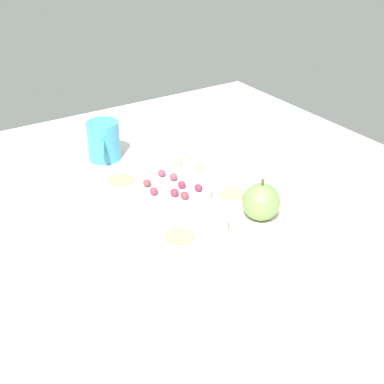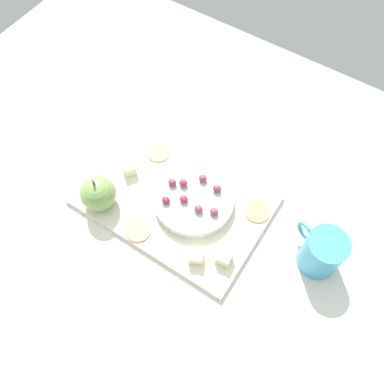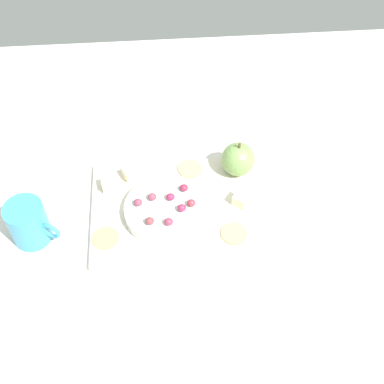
{
  "view_description": "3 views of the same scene",
  "coord_description": "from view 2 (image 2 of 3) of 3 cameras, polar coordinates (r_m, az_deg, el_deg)",
  "views": [
    {
      "loc": [
        72.5,
        -50.32,
        59.25
      ],
      "look_at": [
        -1.95,
        -2.5,
        9.12
      ],
      "focal_mm": 50.31,
      "sensor_mm": 36.0,
      "label": 1
    },
    {
      "loc": [
        -27.55,
        27.66,
        77.69
      ],
      "look_at": [
        -6.57,
        -4.62,
        7.82
      ],
      "focal_mm": 37.92,
      "sensor_mm": 36.0,
      "label": 2
    },
    {
      "loc": [
        -6.91,
        -65.13,
        90.63
      ],
      "look_at": [
        -2.08,
        -2.22,
        9.88
      ],
      "focal_mm": 49.54,
      "sensor_mm": 36.0,
      "label": 3
    }
  ],
  "objects": [
    {
      "name": "table",
      "position": [
        0.85,
        -5.42,
        -2.0
      ],
      "size": [
        125.24,
        108.49,
        4.39
      ],
      "primitive_type": "cube",
      "color": "silver",
      "rests_on": "ground"
    },
    {
      "name": "platter",
      "position": [
        0.82,
        -2.42,
        -0.98
      ],
      "size": [
        36.78,
        25.02,
        1.28
      ],
      "primitive_type": "cube",
      "color": "silver",
      "rests_on": "table"
    },
    {
      "name": "serving_dish",
      "position": [
        0.8,
        0.27,
        -1.06
      ],
      "size": [
        16.0,
        16.0,
        2.18
      ],
      "primitive_type": "cylinder",
      "color": "silver",
      "rests_on": "platter"
    },
    {
      "name": "apple_whole",
      "position": [
        0.8,
        -13.07,
        -0.18
      ],
      "size": [
        7.02,
        7.02,
        7.02
      ],
      "primitive_type": "sphere",
      "color": "#769E52",
      "rests_on": "platter"
    },
    {
      "name": "apple_stem",
      "position": [
        0.77,
        -13.68,
        1.29
      ],
      "size": [
        0.5,
        0.5,
        1.2
      ],
      "primitive_type": "cylinder",
      "color": "brown",
      "rests_on": "apple_whole"
    },
    {
      "name": "cheese_cube_0",
      "position": [
        0.75,
        0.56,
        -9.0
      ],
      "size": [
        3.49,
        3.49,
        2.61
      ],
      "primitive_type": "cube",
      "rotation": [
        0.0,
        0.0,
        0.45
      ],
      "color": "beige",
      "rests_on": "platter"
    },
    {
      "name": "cheese_cube_1",
      "position": [
        0.75,
        4.53,
        -9.14
      ],
      "size": [
        2.97,
        2.97,
        2.61
      ],
      "primitive_type": "cube",
      "rotation": [
        0.0,
        0.0,
        0.15
      ],
      "color": "beige",
      "rests_on": "platter"
    },
    {
      "name": "cheese_cube_2",
      "position": [
        0.85,
        -8.83,
        3.31
      ],
      "size": [
        3.66,
        3.66,
        2.61
      ],
      "primitive_type": "cube",
      "rotation": [
        0.0,
        0.0,
        0.92
      ],
      "color": "beige",
      "rests_on": "platter"
    },
    {
      "name": "cracker_0",
      "position": [
        0.81,
        9.17,
        -2.66
      ],
      "size": [
        5.12,
        5.12,
        0.4
      ],
      "primitive_type": "cylinder",
      "color": "tan",
      "rests_on": "platter"
    },
    {
      "name": "cracker_1",
      "position": [
        0.79,
        -7.61,
        -5.28
      ],
      "size": [
        5.12,
        5.12,
        0.4
      ],
      "primitive_type": "cylinder",
      "color": "tan",
      "rests_on": "platter"
    },
    {
      "name": "cracker_2",
      "position": [
        0.87,
        -4.76,
        5.63
      ],
      "size": [
        5.12,
        5.12,
        0.4
      ],
      "primitive_type": "cylinder",
      "color": "tan",
      "rests_on": "platter"
    },
    {
      "name": "grape_0",
      "position": [
        0.8,
        -2.81,
        1.33
      ],
      "size": [
        1.71,
        1.54,
        1.51
      ],
      "primitive_type": "ellipsoid",
      "color": "#9A3541",
      "rests_on": "serving_dish"
    },
    {
      "name": "grape_1",
      "position": [
        0.8,
        1.54,
        1.92
      ],
      "size": [
        1.71,
        1.54,
        1.52
      ],
      "primitive_type": "ellipsoid",
      "color": "#993550",
      "rests_on": "serving_dish"
    },
    {
      "name": "grape_2",
      "position": [
        0.78,
        -3.64,
        -1.09
      ],
      "size": [
        1.71,
        1.54,
        1.4
      ],
      "primitive_type": "ellipsoid",
      "color": "maroon",
      "rests_on": "serving_dish"
    },
    {
      "name": "grape_3",
      "position": [
        0.78,
        -1.17,
        -1.01
      ],
      "size": [
        1.71,
        1.54,
        1.44
      ],
      "primitive_type": "ellipsoid",
      "color": "#98294F",
      "rests_on": "serving_dish"
    },
    {
      "name": "grape_4",
      "position": [
        0.79,
        3.55,
        0.46
      ],
      "size": [
        1.71,
        1.54,
        1.51
      ],
      "primitive_type": "ellipsoid",
      "color": "brown",
      "rests_on": "serving_dish"
    },
    {
      "name": "grape_5",
      "position": [
        0.77,
        3.13,
        -2.79
      ],
      "size": [
        1.71,
        1.54,
        1.47
      ],
      "primitive_type": "ellipsoid",
      "color": "#8B3C52",
      "rests_on": "serving_dish"
    },
    {
      "name": "grape_6",
      "position": [
        0.8,
        -1.23,
        1.26
      ],
      "size": [
        1.71,
        1.54,
        1.6
      ],
      "primitive_type": "ellipsoid",
      "color": "#9A2B4F",
      "rests_on": "serving_dish"
    },
    {
      "name": "grape_7",
      "position": [
        0.77,
        0.93,
        -2.4
      ],
      "size": [
        1.71,
        1.54,
        1.56
      ],
      "primitive_type": "ellipsoid",
      "color": "#963F54",
      "rests_on": "serving_dish"
    },
    {
      "name": "cup",
      "position": [
        0.77,
        17.8,
        -8.04
      ],
      "size": [
        10.09,
        7.42,
        9.06
      ],
      "color": "#3D99C4",
      "rests_on": "table"
    }
  ]
}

